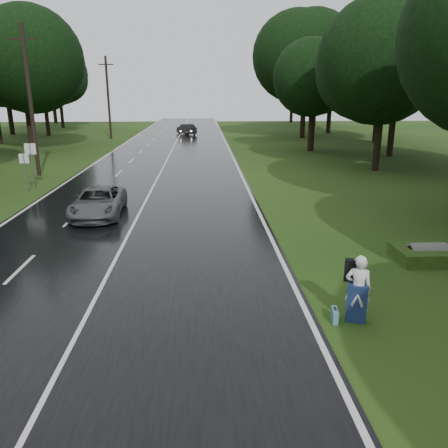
{
  "coord_description": "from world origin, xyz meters",
  "views": [
    {
      "loc": [
        3.1,
        -11.9,
        5.66
      ],
      "look_at": [
        3.84,
        3.32,
        1.1
      ],
      "focal_mm": 35.4,
      "sensor_mm": 36.0,
      "label": 1
    }
  ],
  "objects": [
    {
      "name": "utility_pole_mid",
      "position": [
        -8.5,
        19.63,
        0.0
      ],
      "size": [
        1.8,
        0.28,
        9.98
      ],
      "primitive_type": null,
      "color": "black",
      "rests_on": "ground"
    },
    {
      "name": "suitcase",
      "position": [
        6.43,
        -1.87,
        0.17
      ],
      "size": [
        0.2,
        0.48,
        0.33
      ],
      "primitive_type": "cube",
      "rotation": [
        0.0,
        0.0,
        6.13
      ],
      "color": "teal",
      "rests_on": "ground"
    },
    {
      "name": "grey_car",
      "position": [
        -1.84,
        8.54,
        0.7
      ],
      "size": [
        2.39,
        4.84,
        1.32
      ],
      "primitive_type": "imported",
      "rotation": [
        0.0,
        0.0,
        0.04
      ],
      "color": "#4F5355",
      "rests_on": "road"
    },
    {
      "name": "road_sign_a",
      "position": [
        -7.2,
        14.05,
        0.0
      ],
      "size": [
        0.54,
        0.1,
        2.26
      ],
      "primitive_type": null,
      "color": "white",
      "rests_on": "ground"
    },
    {
      "name": "tree_right_f",
      "position": [
        15.99,
        45.53,
        0.0
      ],
      "size": [
        10.97,
        10.97,
        17.14
      ],
      "primitive_type": null,
      "color": "black",
      "rests_on": "ground"
    },
    {
      "name": "tree_left_e",
      "position": [
        -14.06,
        33.89,
        0.0
      ],
      "size": [
        9.33,
        9.33,
        14.57
      ],
      "primitive_type": null,
      "color": "black",
      "rests_on": "ground"
    },
    {
      "name": "hitchhiker",
      "position": [
        6.97,
        -1.85,
        0.83
      ],
      "size": [
        0.76,
        0.73,
        1.8
      ],
      "color": "silver",
      "rests_on": "ground"
    },
    {
      "name": "far_car",
      "position": [
        0.89,
        50.66,
        0.75
      ],
      "size": [
        3.02,
        4.53,
        1.41
      ],
      "primitive_type": "imported",
      "rotation": [
        0.0,
        0.0,
        3.53
      ],
      "color": "black",
      "rests_on": "road"
    },
    {
      "name": "tree_right_d",
      "position": [
        16.05,
        20.5,
        0.0
      ],
      "size": [
        8.52,
        8.52,
        13.32
      ],
      "primitive_type": null,
      "color": "black",
      "rests_on": "ground"
    },
    {
      "name": "road_sign_b",
      "position": [
        -7.2,
        15.15,
        0.0
      ],
      "size": [
        0.66,
        0.1,
        2.74
      ],
      "primitive_type": null,
      "color": "white",
      "rests_on": "ground"
    },
    {
      "name": "road",
      "position": [
        0.0,
        20.0,
        0.02
      ],
      "size": [
        12.0,
        140.0,
        0.04
      ],
      "primitive_type": "cube",
      "color": "black",
      "rests_on": "ground"
    },
    {
      "name": "lane_center",
      "position": [
        0.0,
        20.0,
        0.04
      ],
      "size": [
        0.12,
        140.0,
        0.01
      ],
      "primitive_type": "cube",
      "color": "silver",
      "rests_on": "road"
    },
    {
      "name": "culvert",
      "position": [
        10.89,
        2.21,
        0.0
      ],
      "size": [
        1.27,
        0.64,
        0.64
      ],
      "primitive_type": "cylinder",
      "rotation": [
        0.0,
        1.57,
        0.0
      ],
      "color": "slate",
      "rests_on": "ground"
    },
    {
      "name": "tree_left_f",
      "position": [
        -17.73,
        49.92,
        0.0
      ],
      "size": [
        10.01,
        10.01,
        15.65
      ],
      "primitive_type": null,
      "color": "black",
      "rests_on": "ground"
    },
    {
      "name": "tree_right_e",
      "position": [
        13.9,
        32.15,
        0.0
      ],
      "size": [
        8.13,
        8.13,
        12.71
      ],
      "primitive_type": null,
      "color": "black",
      "rests_on": "ground"
    },
    {
      "name": "ground",
      "position": [
        0.0,
        0.0,
        0.0
      ],
      "size": [
        160.0,
        160.0,
        0.0
      ],
      "primitive_type": "plane",
      "color": "#284614",
      "rests_on": "ground"
    },
    {
      "name": "utility_pole_far",
      "position": [
        -8.5,
        45.57,
        0.0
      ],
      "size": [
        1.8,
        0.28,
        9.89
      ],
      "primitive_type": null,
      "color": "black",
      "rests_on": "ground"
    }
  ]
}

